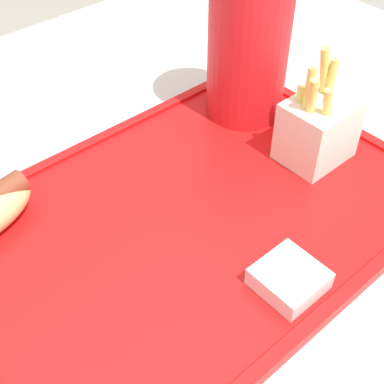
# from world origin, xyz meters

# --- Properties ---
(food_tray) EXTENTS (0.47, 0.33, 0.01)m
(food_tray) POSITION_xyz_m (0.01, 0.02, 0.75)
(food_tray) COLOR red
(food_tray) RESTS_ON dining_table
(soda_cup) EXTENTS (0.10, 0.10, 0.21)m
(soda_cup) POSITION_xyz_m (0.17, 0.11, 0.84)
(soda_cup) COLOR red
(soda_cup) RESTS_ON food_tray
(fries_carton) EXTENTS (0.07, 0.06, 0.12)m
(fries_carton) POSITION_xyz_m (0.17, 0.00, 0.79)
(fries_carton) COLOR silver
(fries_carton) RESTS_ON food_tray
(sauce_cup_mayo) EXTENTS (0.05, 0.05, 0.02)m
(sauce_cup_mayo) POSITION_xyz_m (0.01, -0.10, 0.76)
(sauce_cup_mayo) COLOR silver
(sauce_cup_mayo) RESTS_ON food_tray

